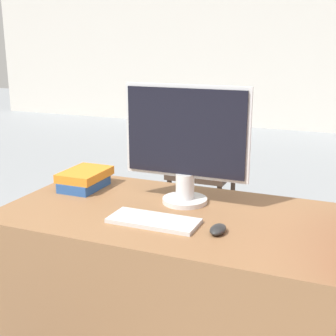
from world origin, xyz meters
name	(u,v)px	position (x,y,z in m)	size (l,w,h in m)	color
wall_back	(321,40)	(0.00, 6.40, 1.40)	(12.00, 0.06, 2.80)	beige
desk	(169,295)	(0.00, 0.37, 0.37)	(1.33, 0.74, 0.74)	#8C603D
monitor	(186,142)	(0.02, 0.50, 1.00)	(0.53, 0.19, 0.49)	silver
keyboard	(154,221)	(-0.01, 0.24, 0.75)	(0.34, 0.15, 0.02)	silver
mouse	(218,229)	(0.24, 0.24, 0.76)	(0.05, 0.10, 0.03)	#262626
book_stack	(85,179)	(-0.48, 0.51, 0.79)	(0.17, 0.25, 0.08)	#285199
far_chair	(206,161)	(-0.38, 2.03, 0.52)	(0.44, 0.44, 0.90)	#38281E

